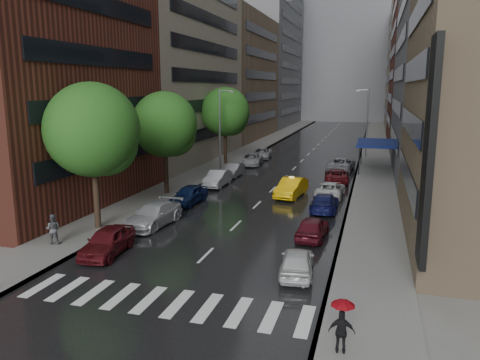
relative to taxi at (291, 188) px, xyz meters
name	(u,v)px	position (x,y,z in m)	size (l,w,h in m)	color
ground	(177,283)	(-2.15, -19.59, -0.82)	(220.00, 220.00, 0.00)	gray
road	(312,151)	(-2.15, 30.41, -0.81)	(14.00, 140.00, 0.01)	black
sidewalk_left	(254,148)	(-11.15, 30.41, -0.74)	(4.00, 140.00, 0.15)	gray
sidewalk_right	(375,153)	(6.85, 30.41, -0.74)	(4.00, 140.00, 0.15)	gray
crosswalk	(163,302)	(-1.95, -21.59, -0.80)	(13.15, 2.80, 0.01)	silver
buildings_left	(233,47)	(-17.15, 39.20, 15.17)	(8.00, 108.00, 38.00)	maroon
buildings_right	(423,48)	(12.85, 37.11, 14.22)	(8.05, 109.10, 36.00)	#937A5B
building_far	(346,63)	(-2.15, 98.41, 15.18)	(40.00, 14.00, 32.00)	slate
tree_near	(92,130)	(-10.75, -12.93, 5.82)	(6.08, 6.08, 9.69)	#382619
tree_mid	(165,125)	(-10.75, -2.15, 5.35)	(5.66, 5.66, 9.01)	#382619
tree_far	(225,112)	(-10.75, 14.87, 5.60)	(5.88, 5.88, 9.37)	#382619
taxi	(291,188)	(0.00, 0.00, 0.00)	(1.73, 4.96, 1.63)	#EAB30C
parked_cars_left	(216,180)	(-7.55, 1.89, -0.08)	(2.79, 42.61, 1.56)	#521016
parked_cars_right	(331,187)	(3.25, 1.66, -0.10)	(3.11, 36.18, 1.57)	silver
ped_black_umbrella	(53,224)	(-11.40, -16.59, 0.56)	(1.04, 0.98, 2.09)	#4C4D51
ped_red_umbrella	(342,321)	(5.91, -23.75, 0.52)	(0.95, 0.82, 2.01)	black
street_lamp_left	(220,128)	(-9.87, 10.41, 4.07)	(1.74, 0.22, 9.00)	gray
street_lamp_right	(367,121)	(5.57, 25.41, 4.07)	(1.74, 0.22, 9.00)	gray
awning	(376,143)	(6.83, 15.41, 2.32)	(4.00, 8.00, 3.12)	navy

